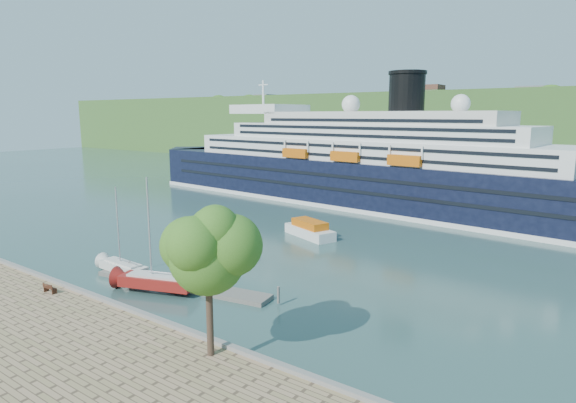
# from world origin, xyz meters

# --- Properties ---
(ground) EXTENTS (400.00, 400.00, 0.00)m
(ground) POSITION_xyz_m (0.00, 0.00, 0.00)
(ground) COLOR #2A4B47
(ground) RESTS_ON ground
(far_hillside) EXTENTS (400.00, 50.00, 24.00)m
(far_hillside) POSITION_xyz_m (0.00, 145.00, 12.00)
(far_hillside) COLOR #3B5E25
(far_hillside) RESTS_ON ground
(quay_coping) EXTENTS (220.00, 0.50, 0.30)m
(quay_coping) POSITION_xyz_m (0.00, -0.20, 1.15)
(quay_coping) COLOR slate
(quay_coping) RESTS_ON promenade
(cruise_ship) EXTENTS (108.86, 25.47, 24.22)m
(cruise_ship) POSITION_xyz_m (-6.92, 58.50, 12.11)
(cruise_ship) COLOR black
(cruise_ship) RESTS_ON ground
(park_bench) EXTENTS (1.50, 0.72, 0.94)m
(park_bench) POSITION_xyz_m (-4.41, -1.84, 1.47)
(park_bench) COLOR #462214
(park_bench) RESTS_ON promenade
(promenade_tree) EXTENTS (6.73, 6.73, 11.15)m
(promenade_tree) POSITION_xyz_m (15.50, -1.57, 6.58)
(promenade_tree) COLOR #2E5C18
(promenade_tree) RESTS_ON promenade
(floating_pontoon) EXTENTS (19.88, 5.73, 0.44)m
(floating_pontoon) POSITION_xyz_m (1.81, 7.91, 0.22)
(floating_pontoon) COLOR slate
(floating_pontoon) RESTS_ON ground
(sailboat_white_near) EXTENTS (7.09, 2.21, 9.07)m
(sailboat_white_near) POSITION_xyz_m (-5.52, 6.60, 4.54)
(sailboat_white_near) COLOR silver
(sailboat_white_near) RESTS_ON ground
(sailboat_red) EXTENTS (8.53, 4.88, 10.64)m
(sailboat_red) POSITION_xyz_m (1.29, 5.54, 5.32)
(sailboat_red) COLOR maroon
(sailboat_red) RESTS_ON ground
(tender_launch) EXTENTS (8.99, 5.83, 2.35)m
(tender_launch) POSITION_xyz_m (1.38, 32.03, 1.18)
(tender_launch) COLOR #CB5C0B
(tender_launch) RESTS_ON ground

